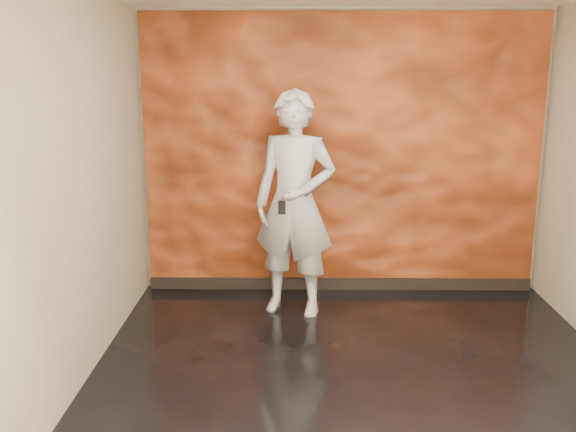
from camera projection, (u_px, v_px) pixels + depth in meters
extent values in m
cube|color=black|center=(357.00, 378.00, 4.75)|extent=(4.00, 4.00, 0.01)
cube|color=#AFA38B|center=(342.00, 153.00, 6.37)|extent=(4.00, 0.02, 2.80)
cube|color=#AFA38B|center=(414.00, 294.00, 2.48)|extent=(4.00, 0.02, 2.80)
cube|color=#AFA38B|center=(74.00, 192.00, 4.45)|extent=(0.02, 4.00, 2.80)
cube|color=orange|center=(342.00, 156.00, 6.34)|extent=(3.90, 0.06, 2.75)
cube|color=black|center=(340.00, 284.00, 6.61)|extent=(3.90, 0.04, 0.12)
imported|color=#9AA0A8|center=(295.00, 204.00, 5.81)|extent=(0.86, 0.68, 2.06)
cube|color=black|center=(282.00, 207.00, 5.52)|extent=(0.07, 0.02, 0.12)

